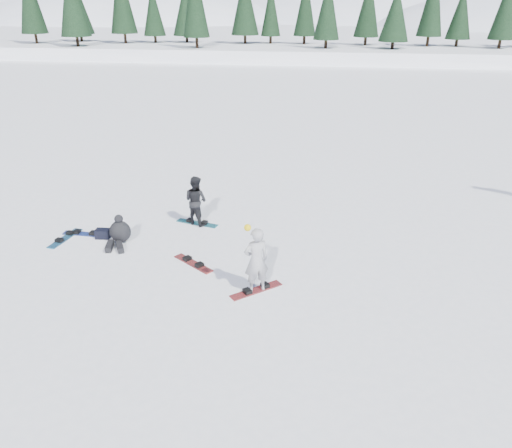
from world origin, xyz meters
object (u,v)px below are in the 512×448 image
(snowboarder_woman, at_px, (256,260))
(gear_bag, at_px, (103,234))
(snowboard_loose_c, at_px, (85,234))
(seated_rider, at_px, (119,233))
(snowboarder_man, at_px, (196,200))
(snowboard_loose_b, at_px, (193,264))
(snowboard_loose_a, at_px, (65,238))

(snowboarder_woman, distance_m, gear_bag, 5.96)
(snowboarder_woman, distance_m, snowboard_loose_c, 6.68)
(seated_rider, height_order, snowboard_loose_c, seated_rider)
(snowboarder_woman, relative_size, seated_rider, 1.63)
(snowboarder_woman, distance_m, seated_rider, 5.20)
(snowboard_loose_c, bearing_deg, gear_bag, -11.19)
(snowboard_loose_c, bearing_deg, seated_rider, -15.37)
(snowboarder_man, bearing_deg, snowboard_loose_b, 129.18)
(gear_bag, distance_m, snowboard_loose_b, 3.58)
(snowboard_loose_c, bearing_deg, snowboard_loose_a, -140.41)
(snowboard_loose_c, relative_size, snowboard_loose_b, 1.00)
(snowboard_loose_c, bearing_deg, snowboarder_man, 23.39)
(snowboarder_man, distance_m, snowboard_loose_a, 4.40)
(snowboarder_man, relative_size, snowboard_loose_c, 1.14)
(snowboard_loose_c, bearing_deg, snowboarder_woman, -21.97)
(snowboarder_man, bearing_deg, snowboard_loose_a, 51.32)
(snowboarder_woman, height_order, snowboarder_man, snowboarder_woman)
(gear_bag, bearing_deg, snowboarder_woman, -24.29)
(gear_bag, relative_size, snowboard_loose_b, 0.30)
(snowboarder_man, relative_size, snowboard_loose_b, 1.14)
(snowboarder_man, xyz_separation_m, snowboard_loose_c, (-3.42, -1.41, -0.84))
(snowboard_loose_a, bearing_deg, seated_rider, -82.49)
(snowboarder_man, distance_m, seated_rider, 2.76)
(snowboarder_woman, relative_size, snowboard_loose_a, 1.32)
(snowboarder_woman, distance_m, snowboard_loose_b, 2.52)
(seated_rider, relative_size, snowboard_loose_c, 0.81)
(snowboarder_man, relative_size, snowboard_loose_a, 1.14)
(gear_bag, relative_size, snowboard_loose_a, 0.30)
(seated_rider, bearing_deg, snowboarder_man, 20.13)
(snowboarder_woman, relative_size, snowboard_loose_b, 1.32)
(snowboarder_woman, height_order, seated_rider, snowboarder_woman)
(seated_rider, distance_m, gear_bag, 0.78)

